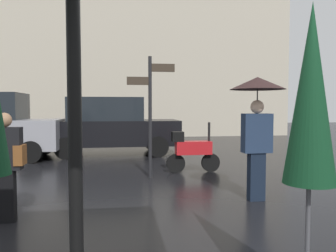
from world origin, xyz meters
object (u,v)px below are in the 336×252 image
object	(u,v)px
pedestrian_with_bag	(7,160)
street_signpost	(150,104)
pedestrian_with_umbrella	(257,108)
folded_patio_umbrella_near	(311,101)
parked_scooter	(192,150)
parked_car_right	(111,125)

from	to	relation	value
pedestrian_with_bag	street_signpost	bearing A→B (deg)	-16.65
street_signpost	pedestrian_with_umbrella	bearing A→B (deg)	-52.54
street_signpost	folded_patio_umbrella_near	bearing A→B (deg)	-81.88
parked_scooter	parked_car_right	world-z (taller)	parked_car_right
folded_patio_umbrella_near	pedestrian_with_bag	world-z (taller)	folded_patio_umbrella_near
pedestrian_with_bag	street_signpost	world-z (taller)	street_signpost
folded_patio_umbrella_near	pedestrian_with_bag	xyz separation A→B (m)	(-2.99, 2.51, -0.78)
pedestrian_with_umbrella	street_signpost	world-z (taller)	street_signpost
pedestrian_with_bag	street_signpost	xyz separation A→B (m)	(2.26, 2.65, 0.80)
folded_patio_umbrella_near	pedestrian_with_bag	distance (m)	3.98
folded_patio_umbrella_near	parked_car_right	xyz separation A→B (m)	(-1.71, 9.17, -0.66)
pedestrian_with_umbrella	parked_car_right	world-z (taller)	pedestrian_with_umbrella
pedestrian_with_umbrella	pedestrian_with_bag	xyz separation A→B (m)	(-3.88, -0.53, -0.73)
pedestrian_with_umbrella	parked_scooter	size ratio (longest dim) A/B	1.58
pedestrian_with_umbrella	parked_car_right	distance (m)	6.69
parked_car_right	pedestrian_with_bag	bearing A→B (deg)	-98.19
parked_scooter	parked_car_right	xyz separation A→B (m)	(-2.04, 3.55, 0.43)
pedestrian_with_umbrella	parked_scooter	xyz separation A→B (m)	(-0.57, 2.58, -1.04)
parked_scooter	street_signpost	size ratio (longest dim) A/B	0.49
parked_car_right	pedestrian_with_umbrella	bearing A→B (deg)	-64.33
pedestrian_with_bag	parked_scooter	world-z (taller)	pedestrian_with_bag
pedestrian_with_bag	folded_patio_umbrella_near	bearing A→B (deg)	-106.25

